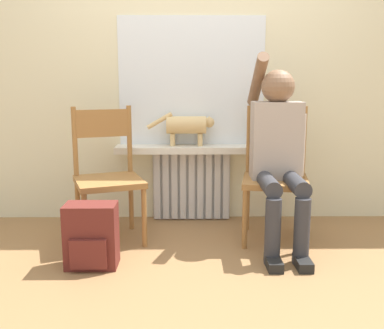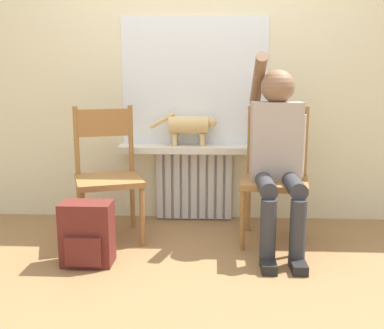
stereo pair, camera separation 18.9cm
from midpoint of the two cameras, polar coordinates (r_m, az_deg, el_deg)
ground_plane at (r=2.68m, az=-1.90°, el=-14.40°), size 12.00×12.00×0.00m
wall_with_window at (r=3.66m, az=-1.60°, el=14.11°), size 7.00×0.06×2.70m
radiator at (r=3.67m, az=-1.53°, el=-2.65°), size 0.63×0.08×0.57m
windowsill at (r=3.55m, az=-1.57°, el=1.96°), size 1.20×0.22×0.05m
window_glass at (r=3.62m, az=-1.59°, el=10.50°), size 1.15×0.01×1.00m
chair_left at (r=3.25m, az=-12.33°, el=-1.20°), size 0.57×0.57×0.95m
chair_right at (r=3.22m, az=8.90°, el=-1.16°), size 0.52×0.52×0.95m
person at (r=3.08m, az=9.21°, el=2.14°), size 0.36×0.99×1.32m
cat at (r=3.56m, az=-2.13°, el=4.94°), size 0.54×0.14×0.27m
backpack at (r=2.86m, az=-14.53°, el=-8.83°), size 0.31×0.22×0.40m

